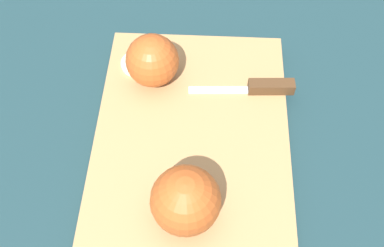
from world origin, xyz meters
TOP-DOWN VIEW (x-y plane):
  - ground_plane at (0.00, 0.00)m, footprint 4.00×4.00m
  - cutting_board at (0.00, 0.00)m, footprint 0.41×0.32m
  - apple_half_left at (-0.13, -0.01)m, footprint 0.09×0.09m
  - apple_half_right at (0.09, 0.08)m, footprint 0.08×0.08m
  - knife at (0.09, -0.10)m, footprint 0.04×0.16m
  - apple_slice at (0.11, 0.11)m, footprint 0.05×0.05m

SIDE VIEW (x-z plane):
  - ground_plane at x=0.00m, z-range 0.00..0.00m
  - cutting_board at x=0.00m, z-range 0.00..0.02m
  - apple_slice at x=0.11m, z-range 0.02..0.03m
  - knife at x=0.09m, z-range 0.02..0.04m
  - apple_half_right at x=0.09m, z-range 0.02..0.10m
  - apple_half_left at x=-0.13m, z-range 0.02..0.11m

